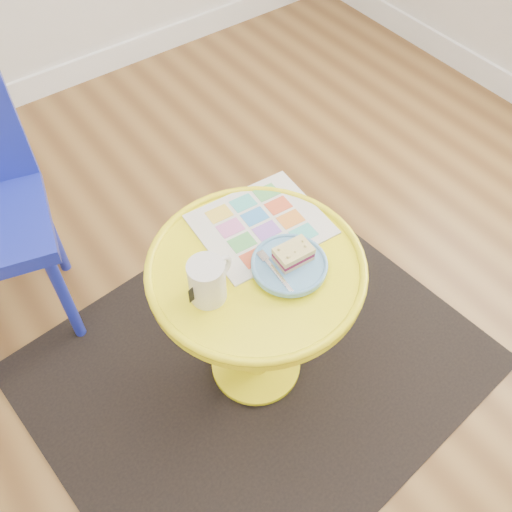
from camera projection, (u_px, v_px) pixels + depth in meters
floor at (249, 465)px, 1.62m from camera, size 4.00×4.00×0.00m
rug at (256, 365)px, 1.82m from camera, size 1.39×1.21×0.01m
side_table at (256, 299)px, 1.53m from camera, size 0.55×0.55×0.52m
newspaper at (261, 224)px, 1.50m from camera, size 0.34×0.29×0.01m
mug at (208, 280)px, 1.31m from camera, size 0.12×0.09×0.11m
plate at (289, 265)px, 1.39m from camera, size 0.19×0.19×0.02m
cake_slice at (293, 254)px, 1.38m from camera, size 0.09×0.06×0.04m
fork at (274, 270)px, 1.37m from camera, size 0.03×0.14×0.00m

